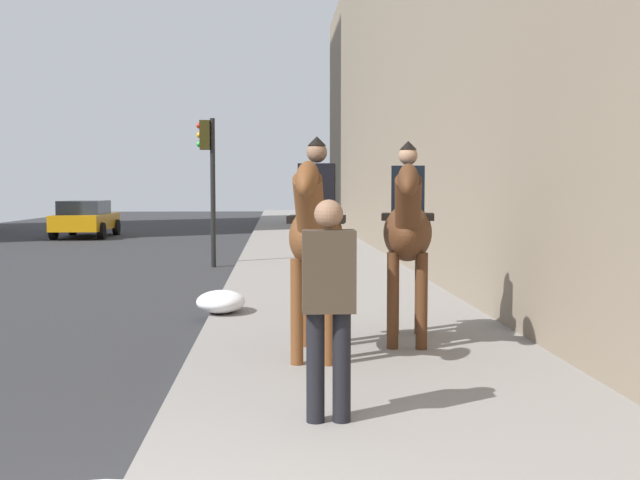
{
  "coord_description": "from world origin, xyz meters",
  "views": [
    {
      "loc": [
        -3.31,
        -0.94,
        1.9
      ],
      "look_at": [
        4.0,
        -1.37,
        1.4
      ],
      "focal_mm": 42.22,
      "sensor_mm": 36.0,
      "label": 1
    }
  ],
  "objects_px": {
    "pedestrian_greeting": "(329,295)",
    "traffic_light_near_curb": "(209,167)",
    "mounted_horse_near": "(316,233)",
    "mounted_horse_far": "(408,230)",
    "car_near_lane": "(86,218)"
  },
  "relations": [
    {
      "from": "mounted_horse_far",
      "to": "car_near_lane",
      "type": "bearing_deg",
      "value": -147.42
    },
    {
      "from": "mounted_horse_near",
      "to": "mounted_horse_far",
      "type": "distance_m",
      "value": 1.3
    },
    {
      "from": "traffic_light_near_curb",
      "to": "mounted_horse_near",
      "type": "bearing_deg",
      "value": -169.01
    },
    {
      "from": "mounted_horse_far",
      "to": "pedestrian_greeting",
      "type": "bearing_deg",
      "value": -11.08
    },
    {
      "from": "pedestrian_greeting",
      "to": "traffic_light_near_curb",
      "type": "bearing_deg",
      "value": 9.71
    },
    {
      "from": "mounted_horse_far",
      "to": "car_near_lane",
      "type": "xyz_separation_m",
      "value": [
        21.28,
        8.93,
        -0.67
      ]
    },
    {
      "from": "mounted_horse_near",
      "to": "pedestrian_greeting",
      "type": "distance_m",
      "value": 2.26
    },
    {
      "from": "pedestrian_greeting",
      "to": "traffic_light_near_curb",
      "type": "distance_m",
      "value": 12.84
    },
    {
      "from": "pedestrian_greeting",
      "to": "traffic_light_near_curb",
      "type": "xyz_separation_m",
      "value": [
        12.62,
        1.99,
        1.32
      ]
    },
    {
      "from": "traffic_light_near_curb",
      "to": "pedestrian_greeting",
      "type": "bearing_deg",
      "value": -171.02
    },
    {
      "from": "mounted_horse_near",
      "to": "mounted_horse_far",
      "type": "xyz_separation_m",
      "value": [
        0.69,
        -1.1,
        -0.0
      ]
    },
    {
      "from": "mounted_horse_near",
      "to": "car_near_lane",
      "type": "distance_m",
      "value": 23.34
    },
    {
      "from": "car_near_lane",
      "to": "mounted_horse_near",
      "type": "bearing_deg",
      "value": -160.94
    },
    {
      "from": "pedestrian_greeting",
      "to": "mounted_horse_near",
      "type": "bearing_deg",
      "value": 0.15
    },
    {
      "from": "pedestrian_greeting",
      "to": "car_near_lane",
      "type": "bearing_deg",
      "value": 18.61
    }
  ]
}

